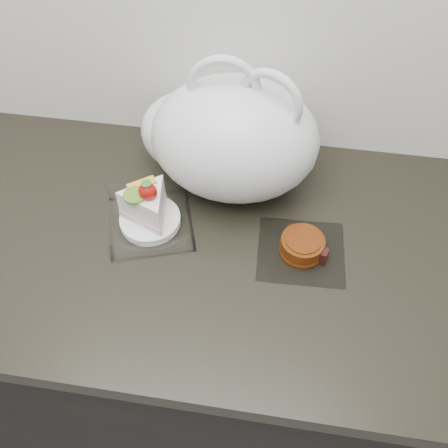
{
  "coord_description": "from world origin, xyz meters",
  "views": [
    {
      "loc": [
        0.24,
        1.11,
        1.68
      ],
      "look_at": [
        0.15,
        1.7,
        0.94
      ],
      "focal_mm": 40.0,
      "sensor_mm": 36.0,
      "label": 1
    }
  ],
  "objects": [
    {
      "name": "mooncake_wrap",
      "position": [
        0.3,
        1.69,
        0.92
      ],
      "size": [
        0.17,
        0.16,
        0.04
      ],
      "rotation": [
        0.0,
        0.0,
        0.22
      ],
      "color": "white",
      "rests_on": "counter"
    },
    {
      "name": "counter",
      "position": [
        0.0,
        1.69,
        0.45
      ],
      "size": [
        2.04,
        0.64,
        0.9
      ],
      "color": "black",
      "rests_on": "ground"
    },
    {
      "name": "cake_tray",
      "position": [
        -0.0,
        1.71,
        0.93
      ],
      "size": [
        0.21,
        0.21,
        0.13
      ],
      "rotation": [
        0.0,
        0.0,
        0.32
      ],
      "color": "white",
      "rests_on": "counter"
    },
    {
      "name": "plastic_bag",
      "position": [
        0.13,
        1.86,
        1.02
      ],
      "size": [
        0.4,
        0.31,
        0.31
      ],
      "rotation": [
        0.0,
        0.0,
        -0.16
      ],
      "color": "silver",
      "rests_on": "counter"
    }
  ]
}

